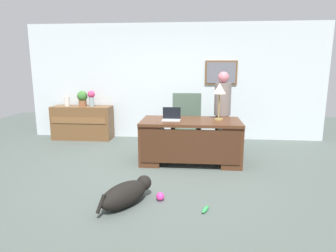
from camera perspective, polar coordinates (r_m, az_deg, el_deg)
ground_plane at (r=4.75m, az=-1.19°, el=-9.61°), size 12.00×12.00×0.00m
back_wall at (r=7.03m, az=1.22°, el=8.58°), size 7.00×0.16×2.70m
desk at (r=5.28m, az=4.40°, el=-2.69°), size 1.77×0.90×0.77m
credenza at (r=7.29m, az=-16.31°, el=0.65°), size 1.40×0.50×0.79m
armchair at (r=6.14m, az=3.61°, el=0.19°), size 0.60×0.59×1.16m
person_standing at (r=5.85m, az=10.52°, el=2.67°), size 0.32×0.32×1.62m
dog_lying at (r=3.79m, az=-8.14°, el=-12.90°), size 0.65×0.79×0.30m
laptop at (r=5.21m, az=0.67°, el=1.76°), size 0.32×0.22×0.22m
desk_lamp at (r=5.25m, az=10.02°, el=6.74°), size 0.22×0.22×0.65m
vase_with_flowers at (r=7.12m, az=-14.72°, el=5.50°), size 0.17×0.17×0.37m
vase_empty at (r=7.35m, az=-19.08°, el=4.58°), size 0.12×0.12×0.22m
potted_plant at (r=7.20m, az=-16.36°, el=5.29°), size 0.24×0.24×0.36m
dog_toy_ball at (r=3.91m, az=-1.53°, el=-13.60°), size 0.11×0.11×0.11m
dog_toy_bone at (r=3.69m, az=7.31°, el=-15.81°), size 0.12×0.20×0.05m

